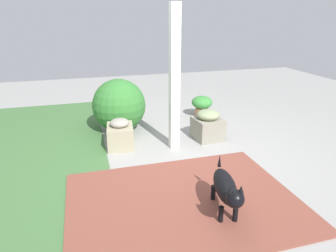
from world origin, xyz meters
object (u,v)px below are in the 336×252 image
at_px(porch_pillar, 174,80).
at_px(stone_planter_mid, 120,134).
at_px(stone_planter_nearest, 208,125).
at_px(round_shrub, 119,105).
at_px(dog, 226,188).
at_px(terracotta_pot_broad, 202,104).

height_order(porch_pillar, stone_planter_mid, porch_pillar).
relative_size(porch_pillar, stone_planter_nearest, 4.22).
bearing_deg(round_shrub, porch_pillar, -143.17).
bearing_deg(stone_planter_nearest, stone_planter_mid, 87.21).
height_order(stone_planter_nearest, round_shrub, round_shrub).
xyz_separation_m(porch_pillar, stone_planter_mid, (0.22, 0.76, -0.81)).
bearing_deg(dog, porch_pillar, 0.26).
bearing_deg(round_shrub, stone_planter_nearest, -120.32).
relative_size(stone_planter_mid, round_shrub, 0.58).
xyz_separation_m(round_shrub, dog, (-2.59, -0.69, -0.15)).
distance_m(porch_pillar, stone_planter_nearest, 1.00).
xyz_separation_m(round_shrub, terracotta_pot_broad, (0.32, -1.61, -0.20)).
distance_m(terracotta_pot_broad, dog, 3.05).
bearing_deg(stone_planter_mid, stone_planter_nearest, -92.79).
bearing_deg(porch_pillar, stone_planter_mid, 73.67).
bearing_deg(round_shrub, dog, -165.17).
xyz_separation_m(porch_pillar, stone_planter_nearest, (0.16, -0.60, -0.78)).
height_order(porch_pillar, round_shrub, porch_pillar).
height_order(porch_pillar, stone_planter_nearest, porch_pillar).
height_order(terracotta_pot_broad, dog, dog).
distance_m(round_shrub, dog, 2.68).
distance_m(porch_pillar, dog, 1.83).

